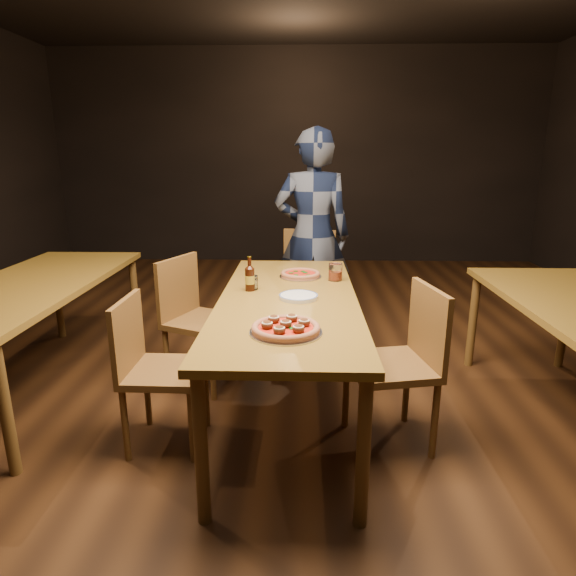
{
  "coord_description": "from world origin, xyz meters",
  "views": [
    {
      "loc": [
        0.08,
        -2.69,
        1.56
      ],
      "look_at": [
        0.0,
        -0.05,
        0.82
      ],
      "focal_mm": 30.0,
      "sensor_mm": 36.0,
      "label": 1
    }
  ],
  "objects_px": {
    "chair_end": "(305,285)",
    "water_glass": "(252,283)",
    "chair_main_sw": "(204,320)",
    "table_left": "(32,292)",
    "chair_main_nw": "(165,370)",
    "amber_glass": "(335,272)",
    "chair_main_e": "(390,365)",
    "pizza_meatball": "(286,328)",
    "plate_stack": "(298,297)",
    "diner": "(312,236)",
    "table_main": "(288,309)",
    "pizza_margherita": "(300,274)",
    "beer_bottle": "(250,279)"
  },
  "relations": [
    {
      "from": "water_glass",
      "to": "table_left",
      "type": "bearing_deg",
      "value": 174.78
    },
    {
      "from": "pizza_meatball",
      "to": "table_left",
      "type": "bearing_deg",
      "value": 152.75
    },
    {
      "from": "chair_main_sw",
      "to": "diner",
      "type": "bearing_deg",
      "value": -14.15
    },
    {
      "from": "table_left",
      "to": "pizza_margherita",
      "type": "xyz_separation_m",
      "value": [
        1.77,
        0.19,
        0.09
      ]
    },
    {
      "from": "table_left",
      "to": "amber_glass",
      "type": "xyz_separation_m",
      "value": [
        2.0,
        0.1,
        0.13
      ]
    },
    {
      "from": "beer_bottle",
      "to": "diner",
      "type": "xyz_separation_m",
      "value": [
        0.4,
        1.24,
        0.06
      ]
    },
    {
      "from": "water_glass",
      "to": "amber_glass",
      "type": "relative_size",
      "value": 0.76
    },
    {
      "from": "table_main",
      "to": "chair_main_e",
      "type": "relative_size",
      "value": 2.15
    },
    {
      "from": "chair_main_e",
      "to": "pizza_margherita",
      "type": "xyz_separation_m",
      "value": [
        -0.49,
        0.79,
        0.3
      ]
    },
    {
      "from": "table_left",
      "to": "plate_stack",
      "type": "distance_m",
      "value": 1.79
    },
    {
      "from": "table_left",
      "to": "chair_main_e",
      "type": "bearing_deg",
      "value": -14.79
    },
    {
      "from": "table_main",
      "to": "chair_main_e",
      "type": "height_order",
      "value": "chair_main_e"
    },
    {
      "from": "amber_glass",
      "to": "diner",
      "type": "bearing_deg",
      "value": 97.86
    },
    {
      "from": "chair_main_e",
      "to": "beer_bottle",
      "type": "height_order",
      "value": "beer_bottle"
    },
    {
      "from": "chair_main_nw",
      "to": "chair_main_e",
      "type": "relative_size",
      "value": 0.94
    },
    {
      "from": "pizza_margherita",
      "to": "water_glass",
      "type": "distance_m",
      "value": 0.44
    },
    {
      "from": "chair_main_nw",
      "to": "water_glass",
      "type": "xyz_separation_m",
      "value": [
        0.43,
        0.51,
        0.36
      ]
    },
    {
      "from": "plate_stack",
      "to": "pizza_meatball",
      "type": "bearing_deg",
      "value": -95.6
    },
    {
      "from": "table_left",
      "to": "beer_bottle",
      "type": "xyz_separation_m",
      "value": [
        1.46,
        -0.16,
        0.15
      ]
    },
    {
      "from": "chair_main_sw",
      "to": "table_left",
      "type": "bearing_deg",
      "value": 118.05
    },
    {
      "from": "table_main",
      "to": "chair_main_sw",
      "type": "bearing_deg",
      "value": 146.51
    },
    {
      "from": "chair_main_sw",
      "to": "chair_end",
      "type": "relative_size",
      "value": 0.95
    },
    {
      "from": "chair_main_nw",
      "to": "pizza_margherita",
      "type": "relative_size",
      "value": 3.06
    },
    {
      "from": "pizza_meatball",
      "to": "amber_glass",
      "type": "relative_size",
      "value": 3.04
    },
    {
      "from": "chair_main_nw",
      "to": "amber_glass",
      "type": "xyz_separation_m",
      "value": [
        0.95,
        0.74,
        0.37
      ]
    },
    {
      "from": "table_left",
      "to": "pizza_meatball",
      "type": "height_order",
      "value": "pizza_meatball"
    },
    {
      "from": "chair_main_e",
      "to": "chair_end",
      "type": "relative_size",
      "value": 0.95
    },
    {
      "from": "chair_end",
      "to": "water_glass",
      "type": "height_order",
      "value": "chair_end"
    },
    {
      "from": "pizza_margherita",
      "to": "chair_main_nw",
      "type": "bearing_deg",
      "value": -131.0
    },
    {
      "from": "amber_glass",
      "to": "chair_main_e",
      "type": "bearing_deg",
      "value": -69.63
    },
    {
      "from": "chair_main_nw",
      "to": "pizza_meatball",
      "type": "xyz_separation_m",
      "value": [
        0.66,
        -0.24,
        0.34
      ]
    },
    {
      "from": "pizza_meatball",
      "to": "diner",
      "type": "bearing_deg",
      "value": 85.28
    },
    {
      "from": "table_left",
      "to": "amber_glass",
      "type": "relative_size",
      "value": 17.73
    },
    {
      "from": "pizza_margherita",
      "to": "water_glass",
      "type": "xyz_separation_m",
      "value": [
        -0.29,
        -0.32,
        0.02
      ]
    },
    {
      "from": "table_main",
      "to": "chair_end",
      "type": "bearing_deg",
      "value": 85.21
    },
    {
      "from": "table_left",
      "to": "chair_main_sw",
      "type": "relative_size",
      "value": 2.16
    },
    {
      "from": "beer_bottle",
      "to": "water_glass",
      "type": "relative_size",
      "value": 2.43
    },
    {
      "from": "table_left",
      "to": "plate_stack",
      "type": "bearing_deg",
      "value": -10.32
    },
    {
      "from": "chair_main_e",
      "to": "amber_glass",
      "type": "relative_size",
      "value": 8.24
    },
    {
      "from": "diner",
      "to": "table_main",
      "type": "bearing_deg",
      "value": 83.66
    },
    {
      "from": "table_main",
      "to": "plate_stack",
      "type": "bearing_deg",
      "value": -18.98
    },
    {
      "from": "amber_glass",
      "to": "diner",
      "type": "relative_size",
      "value": 0.06
    },
    {
      "from": "beer_bottle",
      "to": "amber_glass",
      "type": "bearing_deg",
      "value": 26.21
    },
    {
      "from": "pizza_meatball",
      "to": "amber_glass",
      "type": "distance_m",
      "value": 1.02
    },
    {
      "from": "chair_main_e",
      "to": "pizza_meatball",
      "type": "xyz_separation_m",
      "value": [
        -0.55,
        -0.28,
        0.31
      ]
    },
    {
      "from": "chair_main_sw",
      "to": "diner",
      "type": "height_order",
      "value": "diner"
    },
    {
      "from": "chair_end",
      "to": "plate_stack",
      "type": "xyz_separation_m",
      "value": [
        -0.04,
        -1.25,
        0.27
      ]
    },
    {
      "from": "table_left",
      "to": "chair_main_e",
      "type": "relative_size",
      "value": 2.15
    },
    {
      "from": "pizza_margherita",
      "to": "plate_stack",
      "type": "distance_m",
      "value": 0.51
    },
    {
      "from": "pizza_meatball",
      "to": "water_glass",
      "type": "xyz_separation_m",
      "value": [
        -0.23,
        0.74,
        0.02
      ]
    }
  ]
}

